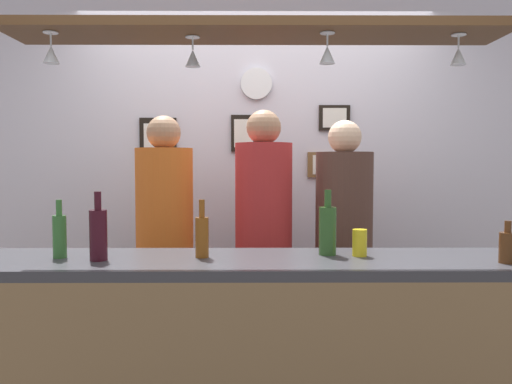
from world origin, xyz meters
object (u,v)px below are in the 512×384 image
(bottle_beer_amber_tall, at_px, (202,235))
(drink_can, at_px, (360,243))
(picture_frame_lower_pair, at_px, (329,165))
(wall_clock, at_px, (256,84))
(person_middle_red_shirt, at_px, (264,226))
(bottle_beer_brown_stubby, at_px, (507,247))
(person_left_orange_shirt, at_px, (165,230))
(bottle_beer_green_import, at_px, (60,235))
(person_right_brown_shirt, at_px, (344,232))
(picture_frame_crest, at_px, (244,133))
(picture_frame_caricature, at_px, (158,142))
(picture_frame_upper_small, at_px, (334,118))
(bottle_wine_dark_red, at_px, (98,233))
(bottle_champagne_green, at_px, (328,229))

(bottle_beer_amber_tall, distance_m, drink_can, 0.71)
(picture_frame_lower_pair, distance_m, wall_clock, 0.77)
(person_middle_red_shirt, distance_m, bottle_beer_brown_stubby, 1.36)
(person_left_orange_shirt, bearing_deg, wall_clock, 47.67)
(person_middle_red_shirt, xyz_separation_m, bottle_beer_green_import, (-0.92, -0.78, 0.06))
(wall_clock, bearing_deg, bottle_beer_amber_tall, -100.36)
(bottle_beer_brown_stubby, xyz_separation_m, picture_frame_lower_pair, (-0.53, 1.52, 0.34))
(person_right_brown_shirt, bearing_deg, wall_clock, 130.65)
(person_left_orange_shirt, relative_size, bottle_beer_amber_tall, 6.59)
(picture_frame_crest, bearing_deg, picture_frame_lower_pair, 0.00)
(bottle_beer_amber_tall, height_order, picture_frame_crest, picture_frame_crest)
(picture_frame_caricature, relative_size, picture_frame_lower_pair, 1.13)
(picture_frame_upper_small, relative_size, picture_frame_lower_pair, 0.73)
(person_right_brown_shirt, bearing_deg, bottle_beer_brown_stubby, -59.76)
(bottle_beer_amber_tall, distance_m, wall_clock, 1.65)
(person_right_brown_shirt, bearing_deg, picture_frame_upper_small, 86.78)
(picture_frame_caricature, bearing_deg, bottle_beer_green_import, -97.62)
(drink_can, relative_size, wall_clock, 0.55)
(person_left_orange_shirt, height_order, wall_clock, wall_clock)
(bottle_wine_dark_red, xyz_separation_m, picture_frame_crest, (0.61, 1.45, 0.51))
(person_middle_red_shirt, bearing_deg, person_right_brown_shirt, 0.00)
(person_left_orange_shirt, relative_size, bottle_champagne_green, 5.71)
(bottle_beer_brown_stubby, bearing_deg, bottle_wine_dark_red, 177.70)
(drink_can, bearing_deg, picture_frame_upper_small, 86.02)
(bottle_beer_amber_tall, bearing_deg, person_middle_red_shirt, 69.32)
(bottle_beer_amber_tall, height_order, wall_clock, wall_clock)
(picture_frame_caricature, xyz_separation_m, picture_frame_upper_small, (1.25, 0.00, 0.17))
(person_middle_red_shirt, bearing_deg, bottle_beer_brown_stubby, -42.00)
(bottle_beer_amber_tall, height_order, bottle_champagne_green, bottle_champagne_green)
(bottle_wine_dark_red, height_order, picture_frame_caricature, picture_frame_caricature)
(picture_frame_crest, bearing_deg, person_left_orange_shirt, -127.07)
(wall_clock, bearing_deg, picture_frame_upper_small, 0.64)
(person_middle_red_shirt, relative_size, bottle_beer_amber_tall, 6.72)
(bottle_wine_dark_red, bearing_deg, person_middle_red_shirt, 48.83)
(picture_frame_upper_small, xyz_separation_m, picture_frame_lower_pair, (-0.04, 0.00, -0.33))
(picture_frame_caricature, bearing_deg, person_middle_red_shirt, -39.65)
(bottle_wine_dark_red, distance_m, bottle_beer_brown_stubby, 1.75)
(person_right_brown_shirt, height_order, picture_frame_caricature, picture_frame_caricature)
(bottle_champagne_green, distance_m, picture_frame_upper_small, 1.48)
(bottle_beer_amber_tall, bearing_deg, wall_clock, 79.64)
(bottle_champagne_green, xyz_separation_m, picture_frame_upper_small, (0.24, 1.32, 0.62))
(picture_frame_lower_pair, bearing_deg, bottle_wine_dark_red, -129.82)
(bottle_beer_amber_tall, bearing_deg, bottle_champagne_green, 6.34)
(bottle_beer_amber_tall, xyz_separation_m, bottle_beer_brown_stubby, (1.30, -0.14, -0.03))
(picture_frame_caricature, relative_size, picture_frame_crest, 1.31)
(bottle_beer_amber_tall, bearing_deg, bottle_wine_dark_red, -171.49)
(bottle_beer_green_import, bearing_deg, wall_clock, 57.45)
(bottle_beer_green_import, bearing_deg, drink_can, 1.50)
(drink_can, bearing_deg, bottle_wine_dark_red, -175.33)
(bottle_wine_dark_red, xyz_separation_m, picture_frame_lower_pair, (1.21, 1.45, 0.29))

